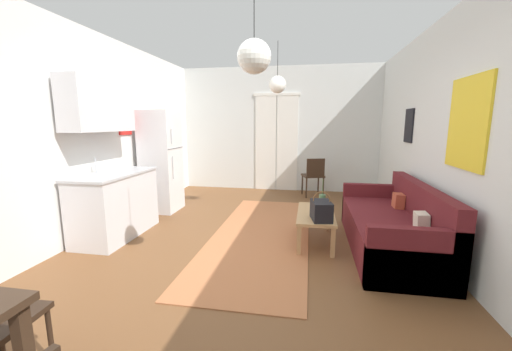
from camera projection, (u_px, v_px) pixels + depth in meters
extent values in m
cube|color=brown|center=(246.00, 258.00, 3.65)|extent=(5.05, 7.89, 0.10)
cube|color=silver|center=(279.00, 130.00, 6.99)|extent=(4.65, 0.10, 2.79)
cube|color=white|center=(266.00, 144.00, 7.03)|extent=(0.48, 0.02, 2.15)
cube|color=white|center=(287.00, 144.00, 6.95)|extent=(0.48, 0.02, 2.15)
cube|color=white|center=(277.00, 94.00, 6.80)|extent=(1.05, 0.03, 0.06)
cube|color=silver|center=(469.00, 139.00, 3.01)|extent=(0.10, 7.49, 2.79)
cube|color=yellow|center=(467.00, 123.00, 2.93)|extent=(0.02, 0.75, 0.89)
cube|color=black|center=(409.00, 126.00, 4.67)|extent=(0.02, 0.36, 0.51)
cube|color=white|center=(67.00, 135.00, 3.80)|extent=(0.10, 7.49, 2.79)
cube|color=red|center=(125.00, 122.00, 4.87)|extent=(0.02, 0.32, 0.40)
cube|color=#B26B42|center=(261.00, 234.00, 4.28)|extent=(1.31, 3.59, 0.01)
cube|color=#5B191E|center=(387.00, 233.00, 3.77)|extent=(0.87, 2.12, 0.42)
cube|color=#5B191E|center=(420.00, 219.00, 3.67)|extent=(0.15, 2.12, 0.82)
cube|color=#5B191E|center=(415.00, 261.00, 2.78)|extent=(0.87, 0.11, 0.62)
cube|color=#5B191E|center=(372.00, 204.00, 4.72)|extent=(0.87, 0.11, 0.62)
cube|color=beige|center=(421.00, 221.00, 3.24)|extent=(0.14, 0.19, 0.19)
cube|color=#B74C33|center=(398.00, 201.00, 4.09)|extent=(0.13, 0.19, 0.20)
cube|color=tan|center=(316.00, 214.00, 3.98)|extent=(0.47, 1.01, 0.04)
cube|color=tan|center=(299.00, 240.00, 3.60)|extent=(0.05, 0.05, 0.36)
cube|color=tan|center=(333.00, 243.00, 3.53)|extent=(0.05, 0.05, 0.36)
cube|color=tan|center=(301.00, 217.00, 4.49)|extent=(0.05, 0.05, 0.36)
cube|color=tan|center=(328.00, 218.00, 4.43)|extent=(0.05, 0.05, 0.36)
cylinder|color=#47704C|center=(322.00, 201.00, 4.23)|extent=(0.09, 0.09, 0.17)
cylinder|color=#477F42|center=(323.00, 187.00, 4.20)|extent=(0.01, 0.01, 0.22)
cube|color=black|center=(321.00, 211.00, 3.65)|extent=(0.27, 0.36, 0.23)
torus|color=brown|center=(322.00, 200.00, 3.63)|extent=(0.21, 0.01, 0.21)
cylinder|color=black|center=(50.00, 337.00, 1.94)|extent=(0.03, 0.03, 0.41)
cylinder|color=black|center=(0.00, 332.00, 1.98)|extent=(0.03, 0.03, 0.41)
cube|color=white|center=(161.00, 161.00, 5.35)|extent=(0.56, 0.61, 1.76)
cube|color=#4C4C51|center=(176.00, 148.00, 5.26)|extent=(0.01, 0.58, 0.01)
cylinder|color=#B7BABF|center=(172.00, 136.00, 5.06)|extent=(0.02, 0.02, 0.25)
cylinder|color=#B7BABF|center=(173.00, 168.00, 5.15)|extent=(0.02, 0.02, 0.39)
cube|color=silver|center=(116.00, 206.00, 4.18)|extent=(0.58, 1.23, 0.86)
cube|color=#B7BABF|center=(113.00, 174.00, 4.10)|extent=(0.61, 1.26, 0.03)
cube|color=#999BA0|center=(112.00, 178.00, 4.08)|extent=(0.36, 0.40, 0.10)
cylinder|color=#B7BABF|center=(96.00, 165.00, 4.09)|extent=(0.02, 0.02, 0.20)
cube|color=silver|center=(99.00, 105.00, 3.97)|extent=(0.32, 1.11, 0.68)
cylinder|color=#382619|center=(318.00, 184.00, 6.71)|extent=(0.03, 0.03, 0.43)
cylinder|color=#382619|center=(302.00, 185.00, 6.67)|extent=(0.03, 0.03, 0.43)
cylinder|color=#382619|center=(323.00, 187.00, 6.37)|extent=(0.03, 0.03, 0.43)
cylinder|color=#382619|center=(306.00, 188.00, 6.34)|extent=(0.03, 0.03, 0.43)
cube|color=#382619|center=(313.00, 176.00, 6.48)|extent=(0.51, 0.50, 0.04)
cube|color=#382619|center=(316.00, 168.00, 6.27)|extent=(0.37, 0.13, 0.37)
cylinder|color=black|center=(254.00, 1.00, 2.44)|extent=(0.01, 0.01, 0.56)
sphere|color=white|center=(254.00, 57.00, 2.51)|extent=(0.28, 0.28, 0.28)
cylinder|color=black|center=(278.00, 58.00, 4.71)|extent=(0.01, 0.01, 0.52)
sphere|color=white|center=(277.00, 85.00, 4.77)|extent=(0.27, 0.27, 0.27)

